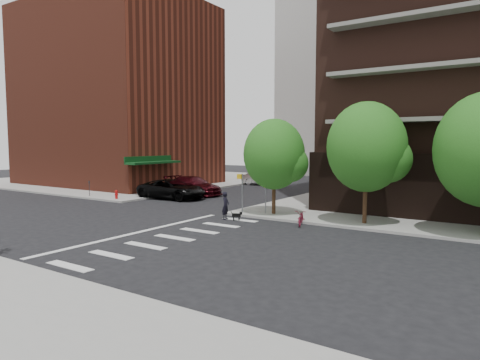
# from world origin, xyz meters

# --- Properties ---
(ground) EXTENTS (120.00, 120.00, 0.00)m
(ground) POSITION_xyz_m (0.00, 0.00, 0.00)
(ground) COLOR black
(ground) RESTS_ON ground
(sidewalk_nw) EXTENTS (31.00, 33.00, 0.15)m
(sidewalk_nw) POSITION_xyz_m (-24.50, 23.50, 0.07)
(sidewalk_nw) COLOR gray
(sidewalk_nw) RESTS_ON ground
(crosswalk) EXTENTS (3.85, 13.00, 0.01)m
(crosswalk) POSITION_xyz_m (2.21, -0.00, 0.01)
(crosswalk) COLOR silver
(crosswalk) RESTS_ON ground
(midrise_nw) EXTENTS (21.40, 15.50, 20.00)m
(midrise_nw) POSITION_xyz_m (-22.00, 18.00, 10.15)
(midrise_nw) COLOR maroon
(midrise_nw) RESTS_ON sidewalk_nw
(tree_a) EXTENTS (4.00, 4.00, 5.90)m
(tree_a) POSITION_xyz_m (4.00, 8.50, 4.04)
(tree_a) COLOR #301E11
(tree_a) RESTS_ON sidewalk_ne
(tree_b) EXTENTS (4.50, 4.50, 6.65)m
(tree_b) POSITION_xyz_m (10.00, 8.50, 4.54)
(tree_b) COLOR #301E11
(tree_b) RESTS_ON sidewalk_ne
(pedestrian_signal) EXTENTS (2.18, 0.67, 2.60)m
(pedestrian_signal) POSITION_xyz_m (2.32, 7.92, 1.85)
(pedestrian_signal) COLOR slate
(pedestrian_signal) RESTS_ON sidewalk_ne
(fire_hydrant) EXTENTS (0.24, 0.24, 0.73)m
(fire_hydrant) POSITION_xyz_m (-10.50, 7.80, 0.55)
(fire_hydrant) COLOR #A50C0C
(fire_hydrant) RESTS_ON sidewalk_nw
(parking_meter) EXTENTS (0.10, 0.08, 1.32)m
(parking_meter) POSITION_xyz_m (-14.00, 7.80, 0.96)
(parking_meter) COLOR black
(parking_meter) RESTS_ON sidewalk_nw
(parked_car_black) EXTENTS (3.29, 6.25, 1.68)m
(parked_car_black) POSITION_xyz_m (-7.38, 11.14, 0.84)
(parked_car_black) COLOR black
(parked_car_black) RESTS_ON ground
(parked_car_maroon) EXTENTS (2.90, 6.08, 1.71)m
(parked_car_maroon) POSITION_xyz_m (-7.61, 14.27, 0.86)
(parked_car_maroon) COLOR #3D0910
(parked_car_maroon) RESTS_ON ground
(parked_car_silver) EXTENTS (1.93, 4.95, 1.61)m
(parked_car_silver) POSITION_xyz_m (-6.80, 25.55, 0.80)
(parked_car_silver) COLOR #B6BBBE
(parked_car_silver) RESTS_ON ground
(scooter) EXTENTS (1.13, 1.84, 0.91)m
(scooter) POSITION_xyz_m (6.93, 6.50, 0.46)
(scooter) COLOR maroon
(scooter) RESTS_ON ground
(dog_walker) EXTENTS (0.71, 0.56, 1.74)m
(dog_walker) POSITION_xyz_m (2.12, 5.70, 0.87)
(dog_walker) COLOR black
(dog_walker) RESTS_ON ground
(dog) EXTENTS (0.63, 0.38, 0.53)m
(dog) POSITION_xyz_m (2.92, 5.78, 0.33)
(dog) COLOR black
(dog) RESTS_ON ground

